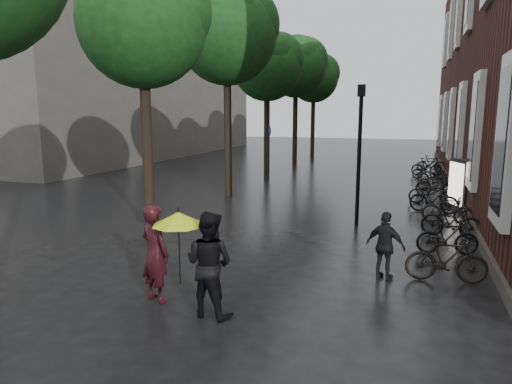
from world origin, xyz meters
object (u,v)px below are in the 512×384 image
at_px(person_burgundy, 155,253).
at_px(person_black, 209,264).
at_px(ad_lightbox, 460,185).
at_px(lamp_post, 360,142).
at_px(pedestrian_walking, 385,246).
at_px(parked_bicycles, 435,188).

distance_m(person_burgundy, person_black, 1.27).
relative_size(ad_lightbox, lamp_post, 0.43).
relative_size(pedestrian_walking, parked_bicycles, 0.07).
xyz_separation_m(person_burgundy, person_black, (1.24, -0.25, -0.00)).
bearing_deg(person_black, ad_lightbox, -106.48).
relative_size(person_black, lamp_post, 0.43).
height_order(pedestrian_walking, ad_lightbox, ad_lightbox).
distance_m(person_burgundy, ad_lightbox, 12.36).
xyz_separation_m(pedestrian_walking, parked_bicycles, (1.44, 10.32, -0.27)).
distance_m(parked_bicycles, ad_lightbox, 2.39).
relative_size(person_black, ad_lightbox, 1.00).
distance_m(parked_bicycles, lamp_post, 6.56).
bearing_deg(ad_lightbox, person_black, -135.69).
height_order(pedestrian_walking, parked_bicycles, pedestrian_walking).
height_order(person_burgundy, ad_lightbox, ad_lightbox).
bearing_deg(person_burgundy, ad_lightbox, -98.86).
bearing_deg(lamp_post, person_black, -102.84).
relative_size(pedestrian_walking, ad_lightbox, 0.79).
distance_m(person_black, ad_lightbox, 12.01).
bearing_deg(lamp_post, parked_bicycles, 65.40).
bearing_deg(parked_bicycles, person_black, -108.06).
xyz_separation_m(person_burgundy, parked_bicycles, (5.53, 12.90, -0.47)).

